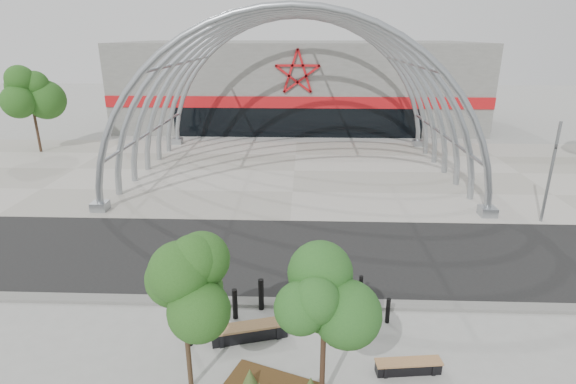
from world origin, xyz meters
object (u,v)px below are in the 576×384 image
object	(u,v)px
signal_pole	(551,171)
bench_1	(408,367)
street_tree_0	(183,290)
street_tree_1	(324,304)
bench_0	(250,332)
bollard_2	(235,304)

from	to	relation	value
signal_pole	bench_1	xyz separation A→B (m)	(-8.83, -10.79, -2.43)
street_tree_0	street_tree_1	xyz separation A→B (m)	(3.42, -0.31, -0.12)
bench_0	bench_1	xyz separation A→B (m)	(4.52, -1.28, -0.05)
signal_pole	bench_0	bearing A→B (deg)	-144.52
signal_pole	bench_0	world-z (taller)	signal_pole
bench_0	bench_1	size ratio (longest dim) A/B	1.29
street_tree_0	bollard_2	size ratio (longest dim) A/B	3.86
signal_pole	bollard_2	xyz separation A→B (m)	(-13.93, -8.47, -2.08)
signal_pole	bollard_2	size ratio (longest dim) A/B	4.70
street_tree_1	bollard_2	bearing A→B (deg)	128.61
street_tree_0	bench_1	bearing A→B (deg)	7.44
street_tree_0	bench_1	world-z (taller)	street_tree_0
street_tree_0	bench_1	distance (m)	6.49
street_tree_0	street_tree_1	world-z (taller)	street_tree_0
street_tree_1	bench_1	distance (m)	3.73
signal_pole	street_tree_0	xyz separation A→B (m)	(-14.65, -11.55, 0.34)
street_tree_0	bollard_2	world-z (taller)	street_tree_0
signal_pole	bench_1	bearing A→B (deg)	-129.29
street_tree_1	bench_1	bearing A→B (deg)	23.92
bench_1	street_tree_1	bearing A→B (deg)	-156.08
signal_pole	bench_0	size ratio (longest dim) A/B	2.08
street_tree_1	bench_1	size ratio (longest dim) A/B	2.12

